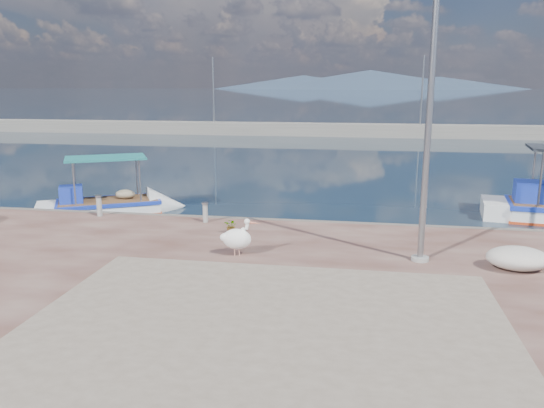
{
  "coord_description": "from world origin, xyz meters",
  "views": [
    {
      "loc": [
        2.63,
        -11.77,
        4.86
      ],
      "look_at": [
        0.0,
        3.8,
        1.3
      ],
      "focal_mm": 35.0,
      "sensor_mm": 36.0,
      "label": 1
    }
  ],
  "objects": [
    {
      "name": "ground",
      "position": [
        0.0,
        0.0,
        0.0
      ],
      "size": [
        1400.0,
        1400.0,
        0.0
      ],
      "primitive_type": "plane",
      "color": "#162635",
      "rests_on": "ground"
    },
    {
      "name": "boat_left",
      "position": [
        -6.97,
        6.83,
        0.2
      ],
      "size": [
        5.5,
        4.07,
        2.56
      ],
      "rotation": [
        0.0,
        0.0,
        0.5
      ],
      "color": "white",
      "rests_on": "ground"
    },
    {
      "name": "bollard_far",
      "position": [
        -6.06,
        4.49,
        0.89
      ],
      "size": [
        0.24,
        0.24,
        0.73
      ],
      "color": "gray",
      "rests_on": "quay"
    },
    {
      "name": "bollard_near",
      "position": [
        -2.27,
        4.28,
        0.86
      ],
      "size": [
        0.22,
        0.22,
        0.66
      ],
      "color": "gray",
      "rests_on": "quay"
    },
    {
      "name": "mountains",
      "position": [
        4.39,
        650.0,
        9.51
      ],
      "size": [
        370.0,
        280.0,
        22.0
      ],
      "color": "#28384C",
      "rests_on": "ground"
    },
    {
      "name": "breakwater",
      "position": [
        -0.0,
        40.0,
        0.6
      ],
      "size": [
        120.0,
        2.2,
        7.5
      ],
      "color": "gray",
      "rests_on": "ground"
    },
    {
      "name": "pelican",
      "position": [
        -0.46,
        1.12,
        0.97
      ],
      "size": [
        1.04,
        0.57,
        0.99
      ],
      "rotation": [
        0.0,
        0.0,
        0.14
      ],
      "color": "tan",
      "rests_on": "quay"
    },
    {
      "name": "potted_plant",
      "position": [
        -1.12,
        3.15,
        0.72
      ],
      "size": [
        0.5,
        0.46,
        0.45
      ],
      "primitive_type": "imported",
      "rotation": [
        0.0,
        0.0,
        -0.33
      ],
      "color": "#33722D",
      "rests_on": "quay"
    },
    {
      "name": "net_pile_d",
      "position": [
        6.45,
        1.21,
        0.78
      ],
      "size": [
        1.47,
        1.1,
        0.55
      ],
      "primitive_type": "ellipsoid",
      "color": "silver",
      "rests_on": "quay"
    },
    {
      "name": "quay_patch",
      "position": [
        1.0,
        -3.0,
        0.5
      ],
      "size": [
        9.0,
        7.0,
        0.01
      ],
      "primitive_type": "cube",
      "color": "gray",
      "rests_on": "quay"
    },
    {
      "name": "lamp_post",
      "position": [
        4.2,
        1.52,
        3.8
      ],
      "size": [
        0.44,
        0.96,
        7.0
      ],
      "color": "gray",
      "rests_on": "quay"
    }
  ]
}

